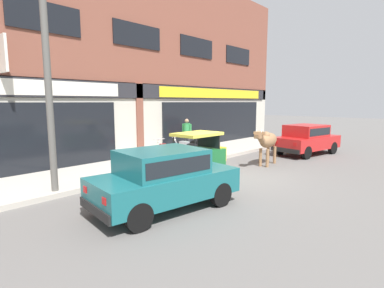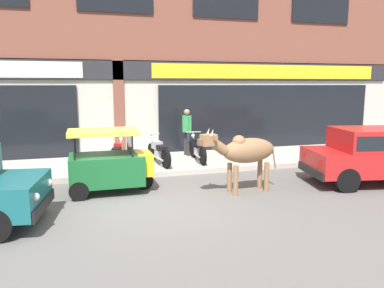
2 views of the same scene
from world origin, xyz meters
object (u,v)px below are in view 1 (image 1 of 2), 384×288
Objects in this scene: motorcycle_2 at (203,145)px; car_0 at (307,138)px; pedestrian at (187,131)px; utility_pole at (48,74)px; cow at (267,141)px; auto_rickshaw at (199,157)px; car_1 at (164,176)px; motorcycle_1 at (187,149)px; motorcycle_0 at (166,152)px.

car_0 is at bearing -41.93° from motorcycle_2.
pedestrian is 7.82m from utility_pole.
auto_rickshaw is at bearing 163.20° from cow.
car_1 is (-9.82, -0.47, 0.00)m from car_0.
cow is 1.18× the size of motorcycle_2.
car_0 reaches higher than motorcycle_2.
car_0 is at bearing 2.71° from car_1.
motorcycle_2 is (1.31, 0.15, 0.00)m from motorcycle_1.
motorcycle_1 is at bearing 38.21° from car_1.
car_1 is 2.11× the size of motorcycle_0.
car_1 is at bearing -141.79° from motorcycle_1.
car_0 is at bearing -12.76° from utility_pole.
cow reaches higher than auto_rickshaw.
utility_pole reaches higher than motorcycle_1.
car_0 is at bearing -2.90° from cow.
motorcycle_0 is (-2.72, 3.09, -0.47)m from cow.
motorcycle_0 is 1.22m from motorcycle_1.
auto_rickshaw is 1.10× the size of motorcycle_2.
utility_pole is (-7.36, -0.88, 2.76)m from motorcycle_2.
pedestrian reaches higher than auto_rickshaw.
cow reaches higher than car_0.
car_1 is 3.50m from auto_rickshaw.
auto_rickshaw is 4.36m from pedestrian.
car_0 is at bearing -32.57° from motorcycle_1.
pedestrian is (5.95, 4.86, 0.32)m from car_1.
cow is at bearing 177.10° from car_0.
motorcycle_0 is 0.28× the size of utility_pole.
auto_rickshaw is at bearing -130.83° from pedestrian.
car_1 is 0.60× the size of utility_pole.
car_1 is 1.89× the size of auto_rickshaw.
car_1 is 7.17m from motorcycle_2.
cow is 1.20× the size of motorcycle_0.
auto_rickshaw is 2.19m from motorcycle_0.
car_1 is 5.13m from motorcycle_0.
cow is at bearing -86.54° from motorcycle_2.
motorcycle_0 is 1.11× the size of pedestrian.
cow is 1.34× the size of pedestrian.
motorcycle_2 is 1.16m from pedestrian.
auto_rickshaw reaches higher than car_0.
pedestrian reaches higher than motorcycle_1.
car_1 is 2.07× the size of motorcycle_2.
cow reaches higher than motorcycle_1.
cow is 3.27m from auto_rickshaw.
pedestrian is (-0.08, 1.00, 0.60)m from motorcycle_2.
utility_pole is (-7.28, -1.87, 2.16)m from pedestrian.
car_0 is 2.10× the size of motorcycle_1.
motorcycle_1 is 0.29× the size of utility_pole.
car_1 is at bearing -174.06° from cow.
pedestrian is at bearing 43.14° from motorcycle_1.
auto_rickshaw reaches higher than car_1.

